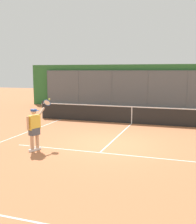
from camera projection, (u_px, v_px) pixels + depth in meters
The scene contains 5 objects.
ground_plane at pixel (109, 144), 10.88m from camera, with size 60.00×60.00×0.00m, color #B76B42.
court_line_markings at pixel (97, 155), 9.48m from camera, with size 8.68×10.49×0.01m.
fence_backdrop at pixel (149, 87), 21.14m from camera, with size 19.85×1.37×3.38m.
tennis_net at pixel (132, 115), 15.10m from camera, with size 11.15×0.09×1.07m.
tennis_player at pixel (35, 127), 9.92m from camera, with size 0.42×1.33×1.83m.
Camera 1 is at (-2.89, 10.17, 2.89)m, focal length 43.97 mm.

